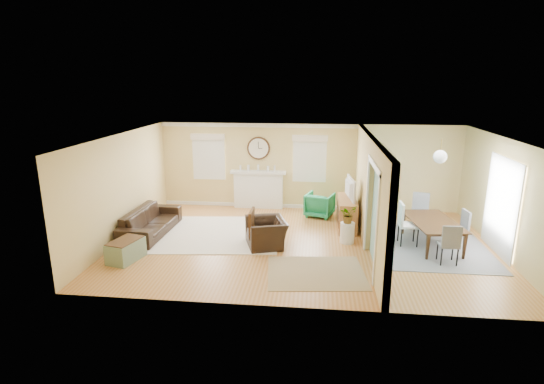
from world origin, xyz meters
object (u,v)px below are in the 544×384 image
at_px(sofa, 151,222).
at_px(eames_chair, 266,233).
at_px(green_chair, 320,205).
at_px(dining_table, 433,233).
at_px(credenza, 347,213).

bearing_deg(sofa, eames_chair, -97.42).
height_order(sofa, green_chair, green_chair).
relative_size(sofa, dining_table, 1.25).
relative_size(credenza, dining_table, 0.78).
xyz_separation_m(green_chair, dining_table, (2.70, -2.00, -0.03)).
relative_size(sofa, green_chair, 2.97).
height_order(eames_chair, dining_table, eames_chair).
distance_m(sofa, credenza, 5.15).
bearing_deg(sofa, green_chair, -64.29).
height_order(sofa, credenza, credenza).
xyz_separation_m(eames_chair, dining_table, (3.96, 0.42, -0.01)).
distance_m(eames_chair, dining_table, 3.98).
distance_m(credenza, dining_table, 2.26).
bearing_deg(credenza, dining_table, -28.91).
bearing_deg(sofa, credenza, -76.90).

